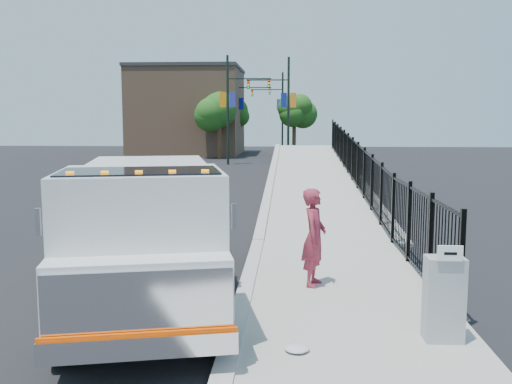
{
  "coord_description": "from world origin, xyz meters",
  "views": [
    {
      "loc": [
        0.83,
        -10.96,
        3.36
      ],
      "look_at": [
        0.06,
        2.0,
        1.7
      ],
      "focal_mm": 40.0,
      "sensor_mm": 36.0,
      "label": 1
    }
  ],
  "objects": [
    {
      "name": "building",
      "position": [
        -9.0,
        44.0,
        4.0
      ],
      "size": [
        10.0,
        10.0,
        8.0
      ],
      "primitive_type": "cube",
      "color": "#8C664C",
      "rests_on": "ground"
    },
    {
      "name": "tree_0",
      "position": [
        -5.18,
        37.42,
        3.97
      ],
      "size": [
        3.11,
        3.11,
        5.56
      ],
      "color": "#382314",
      "rests_on": "ground"
    },
    {
      "name": "iron_fence",
      "position": [
        3.55,
        12.0,
        0.9
      ],
      "size": [
        0.1,
        28.0,
        1.8
      ],
      "primitive_type": "cube",
      "color": "black",
      "rests_on": "ground"
    },
    {
      "name": "arrow_sign",
      "position": [
        3.1,
        -2.96,
        1.48
      ],
      "size": [
        0.35,
        0.04,
        0.22
      ],
      "primitive_type": "cube",
      "color": "white",
      "rests_on": "utility_cabinet"
    },
    {
      "name": "light_pole_0",
      "position": [
        -3.48,
        31.27,
        4.36
      ],
      "size": [
        3.77,
        0.22,
        8.0
      ],
      "color": "black",
      "rests_on": "ground"
    },
    {
      "name": "worker",
      "position": [
        1.31,
        -0.03,
        1.08
      ],
      "size": [
        0.6,
        0.78,
        1.91
      ],
      "primitive_type": "imported",
      "rotation": [
        0.0,
        0.0,
        1.34
      ],
      "color": "maroon",
      "rests_on": "sidewalk"
    },
    {
      "name": "tree_1",
      "position": [
        1.18,
        40.83,
        3.93
      ],
      "size": [
        2.39,
        2.39,
        5.19
      ],
      "color": "#382314",
      "rests_on": "ground"
    },
    {
      "name": "light_pole_2",
      "position": [
        -3.85,
        42.97,
        4.36
      ],
      "size": [
        3.77,
        0.22,
        8.0
      ],
      "color": "black",
      "rests_on": "ground"
    },
    {
      "name": "light_pole_1",
      "position": [
        0.37,
        32.73,
        4.36
      ],
      "size": [
        3.78,
        0.22,
        8.0
      ],
      "color": "black",
      "rests_on": "ground"
    },
    {
      "name": "curb",
      "position": [
        0.0,
        -2.0,
        0.08
      ],
      "size": [
        0.3,
        12.0,
        0.16
      ],
      "primitive_type": "cube",
      "color": "#ADAAA3",
      "rests_on": "ground"
    },
    {
      "name": "truck",
      "position": [
        -1.82,
        -0.71,
        1.49
      ],
      "size": [
        4.1,
        8.09,
        2.65
      ],
      "rotation": [
        0.0,
        0.0,
        0.22
      ],
      "color": "black",
      "rests_on": "ground"
    },
    {
      "name": "tree_2",
      "position": [
        -4.59,
        46.0,
        3.93
      ],
      "size": [
        2.43,
        2.43,
        5.21
      ],
      "color": "#382314",
      "rests_on": "ground"
    },
    {
      "name": "ramp",
      "position": [
        2.12,
        16.0,
        0.0
      ],
      "size": [
        3.95,
        24.06,
        3.19
      ],
      "primitive_type": "cube",
      "rotation": [
        0.06,
        0.0,
        0.0
      ],
      "color": "#9E998E",
      "rests_on": "ground"
    },
    {
      "name": "sidewalk",
      "position": [
        1.93,
        -2.0,
        0.06
      ],
      "size": [
        3.55,
        12.0,
        0.12
      ],
      "primitive_type": "cube",
      "color": "#9E998E",
      "rests_on": "ground"
    },
    {
      "name": "utility_cabinet",
      "position": [
        3.1,
        -2.74,
        0.75
      ],
      "size": [
        0.55,
        0.4,
        1.25
      ],
      "primitive_type": "cube",
      "color": "gray",
      "rests_on": "sidewalk"
    },
    {
      "name": "debris",
      "position": [
        0.95,
        -3.29,
        0.16
      ],
      "size": [
        0.35,
        0.35,
        0.09
      ],
      "primitive_type": "ellipsoid",
      "color": "silver",
      "rests_on": "sidewalk"
    },
    {
      "name": "ground",
      "position": [
        0.0,
        0.0,
        0.0
      ],
      "size": [
        120.0,
        120.0,
        0.0
      ],
      "primitive_type": "plane",
      "color": "black",
      "rests_on": "ground"
    },
    {
      "name": "light_pole_3",
      "position": [
        -0.26,
        46.77,
        4.36
      ],
      "size": [
        3.77,
        0.22,
        8.0
      ],
      "color": "black",
      "rests_on": "ground"
    }
  ]
}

